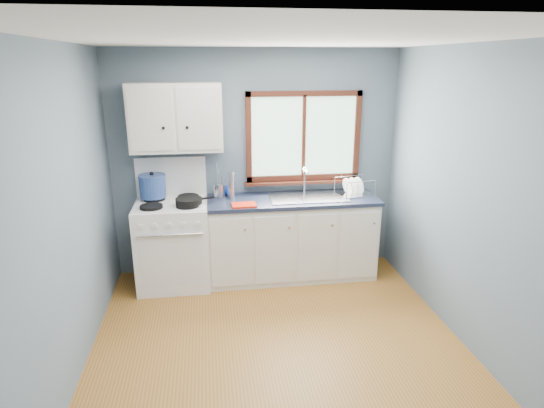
{
  "coord_description": "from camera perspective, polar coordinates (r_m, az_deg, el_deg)",
  "views": [
    {
      "loc": [
        -0.54,
        -3.2,
        2.35
      ],
      "look_at": [
        0.05,
        0.9,
        1.05
      ],
      "focal_mm": 30.0,
      "sensor_mm": 36.0,
      "label": 1
    }
  ],
  "objects": [
    {
      "name": "floor",
      "position": [
        4.02,
        1.18,
        -18.58
      ],
      "size": [
        3.2,
        3.6,
        0.02
      ],
      "primitive_type": "cube",
      "color": "#9B6427",
      "rests_on": "ground"
    },
    {
      "name": "ceiling",
      "position": [
        3.25,
        1.48,
        20.21
      ],
      "size": [
        3.2,
        3.6,
        0.02
      ],
      "primitive_type": "cube",
      "color": "white",
      "rests_on": "wall_back"
    },
    {
      "name": "wall_back",
      "position": [
        5.16,
        -2.0,
        5.09
      ],
      "size": [
        3.2,
        0.02,
        2.5
      ],
      "primitive_type": "cube",
      "color": "slate",
      "rests_on": "ground"
    },
    {
      "name": "wall_front",
      "position": [
        1.86,
        11.06,
        -19.32
      ],
      "size": [
        3.2,
        0.02,
        2.5
      ],
      "primitive_type": "cube",
      "color": "slate",
      "rests_on": "ground"
    },
    {
      "name": "wall_left",
      "position": [
        3.55,
        -25.26,
        -2.37
      ],
      "size": [
        0.02,
        3.6,
        2.5
      ],
      "primitive_type": "cube",
      "color": "slate",
      "rests_on": "ground"
    },
    {
      "name": "wall_right",
      "position": [
        4.01,
        24.62,
        -0.14
      ],
      "size": [
        0.02,
        3.6,
        2.5
      ],
      "primitive_type": "cube",
      "color": "slate",
      "rests_on": "ground"
    },
    {
      "name": "gas_range",
      "position": [
        5.05,
        -12.29,
        -4.59
      ],
      "size": [
        0.76,
        0.69,
        1.36
      ],
      "color": "white",
      "rests_on": "floor"
    },
    {
      "name": "base_cabinets",
      "position": [
        5.16,
        2.43,
        -4.7
      ],
      "size": [
        1.85,
        0.6,
        0.88
      ],
      "color": "silver",
      "rests_on": "floor"
    },
    {
      "name": "countertop",
      "position": [
        5.0,
        2.5,
        0.51
      ],
      "size": [
        1.89,
        0.64,
        0.04
      ],
      "primitive_type": "cube",
      "color": "black",
      "rests_on": "base_cabinets"
    },
    {
      "name": "sink",
      "position": [
        5.04,
        4.5,
        0.16
      ],
      "size": [
        0.84,
        0.46,
        0.44
      ],
      "color": "silver",
      "rests_on": "countertop"
    },
    {
      "name": "window",
      "position": [
        5.17,
        3.99,
        7.62
      ],
      "size": [
        1.36,
        0.1,
        1.03
      ],
      "color": "#9EC6A8",
      "rests_on": "wall_back"
    },
    {
      "name": "upper_cabinets",
      "position": [
        4.87,
        -11.98,
        10.55
      ],
      "size": [
        0.95,
        0.35,
        0.7
      ],
      "color": "silver",
      "rests_on": "wall_back"
    },
    {
      "name": "skillet",
      "position": [
        4.74,
        -10.36,
        0.41
      ],
      "size": [
        0.44,
        0.35,
        0.05
      ],
      "rotation": [
        0.0,
        0.0,
        0.37
      ],
      "color": "black",
      "rests_on": "gas_range"
    },
    {
      "name": "stockpot",
      "position": [
        5.02,
        -14.77,
        2.23
      ],
      "size": [
        0.29,
        0.29,
        0.28
      ],
      "rotation": [
        0.0,
        0.0,
        -0.0
      ],
      "color": "navy",
      "rests_on": "gas_range"
    },
    {
      "name": "utensil_crock",
      "position": [
        5.02,
        -6.62,
        1.69
      ],
      "size": [
        0.14,
        0.14,
        0.38
      ],
      "rotation": [
        0.0,
        0.0,
        -0.22
      ],
      "color": "silver",
      "rests_on": "countertop"
    },
    {
      "name": "thermos",
      "position": [
        4.95,
        -5.14,
        2.36
      ],
      "size": [
        0.08,
        0.08,
        0.3
      ],
      "primitive_type": "cylinder",
      "rotation": [
        0.0,
        0.0,
        0.14
      ],
      "color": "silver",
      "rests_on": "countertop"
    },
    {
      "name": "soap_bottle",
      "position": [
        5.03,
        -5.28,
        2.32
      ],
      "size": [
        0.11,
        0.11,
        0.26
      ],
      "primitive_type": "imported",
      "rotation": [
        0.0,
        0.0,
        0.14
      ],
      "color": "blue",
      "rests_on": "countertop"
    },
    {
      "name": "dish_towel",
      "position": [
        4.73,
        -3.56,
        -0.12
      ],
      "size": [
        0.26,
        0.19,
        0.02
      ],
      "primitive_type": "cube",
      "rotation": [
        0.0,
        0.0,
        0.04
      ],
      "color": "red",
      "rests_on": "countertop"
    },
    {
      "name": "dish_rack",
      "position": [
        5.19,
        10.23,
        1.74
      ],
      "size": [
        0.44,
        0.37,
        0.2
      ],
      "rotation": [
        0.0,
        0.0,
        0.24
      ],
      "color": "silver",
      "rests_on": "countertop"
    }
  ]
}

